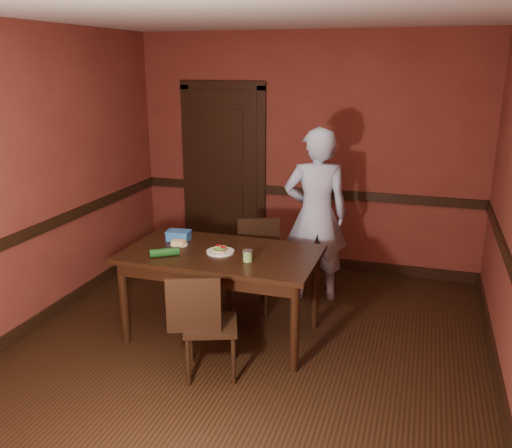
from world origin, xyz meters
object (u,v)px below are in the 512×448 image
Objects in this scene: chair_near at (211,323)px; person at (316,215)px; chair_far at (246,266)px; sauce_jar at (248,256)px; food_tub at (179,235)px; sandwich_plate at (220,251)px; dining_table at (222,294)px; cheese_saucer at (179,243)px.

person is at bearing -126.03° from chair_near.
chair_far is 9.27× the size of sauce_jar.
chair_near is at bearing -106.72° from chair_far.
chair_far reaches higher than sauce_jar.
sauce_jar reaches higher than food_tub.
sauce_jar is at bearing -24.37° from sandwich_plate.
person is at bearing 60.00° from dining_table.
chair_near is at bearing -76.53° from dining_table.
chair_far reaches higher than food_tub.
chair_far reaches higher than dining_table.
chair_far is at bearing 86.25° from sandwich_plate.
person is 1.23m from sandwich_plate.
person reaches higher than chair_far.
cheese_saucer is at bearing -69.98° from chair_near.
chair_near is 1.79m from person.
sauce_jar is (0.14, 0.47, 0.40)m from chair_near.
cheese_saucer is (-0.57, 0.67, 0.37)m from chair_near.
sauce_jar reaches higher than chair_near.
sauce_jar is (-0.32, -1.20, -0.05)m from person.
sauce_jar reaches higher than cheese_saucer.
chair_near is 0.49× the size of person.
food_tub is at bearing -72.06° from chair_near.
dining_table is 0.41m from sandwich_plate.
chair_near is at bearing -57.59° from food_tub.
sandwich_plate is 0.43m from cheese_saucer.
sauce_jar is at bearing -127.41° from chair_near.
chair_far is at bearing -105.15° from chair_near.
dining_table is 7.00× the size of sandwich_plate.
person is 1.40m from food_tub.
person is (0.61, 1.05, 0.49)m from dining_table.
food_tub is at bearing -165.71° from chair_far.
food_tub is (-0.49, 0.20, 0.03)m from sandwich_plate.
sauce_jar is 0.42× the size of food_tub.
chair_far is at bearing 30.33° from food_tub.
food_tub is at bearing 115.83° from cheese_saucer.
sandwich_plate is 2.48× the size of sauce_jar.
sandwich_plate is at bearing 155.63° from sauce_jar.
cheese_saucer is (-0.46, -0.52, 0.36)m from chair_far.
dining_table is 17.40× the size of sauce_jar.
person is (0.58, 0.48, 0.44)m from chair_far.
cheese_saucer is 0.67× the size of food_tub.
sandwich_plate is at bearing -96.64° from chair_near.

